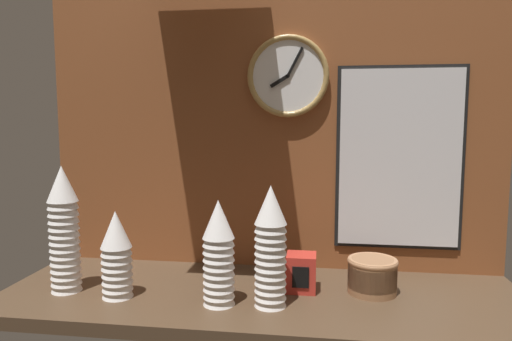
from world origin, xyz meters
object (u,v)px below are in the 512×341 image
at_px(wall_clock, 288,76).
at_px(cup_stack_center_right, 271,246).
at_px(bowl_stack_right, 372,275).
at_px(cup_stack_left, 117,254).
at_px(cup_stack_far_left, 64,229).
at_px(cup_stack_center, 219,253).
at_px(napkin_dispenser, 301,272).
at_px(menu_board, 399,158).

bearing_deg(wall_clock, cup_stack_center_right, -93.65).
bearing_deg(wall_clock, bowl_stack_right, -35.52).
bearing_deg(cup_stack_left, cup_stack_center_right, -0.41).
bearing_deg(cup_stack_far_left, cup_stack_center, -4.26).
xyz_separation_m(cup_stack_center_right, napkin_dispenser, (0.08, 0.13, -0.12)).
bearing_deg(menu_board, napkin_dispenser, -145.75).
bearing_deg(wall_clock, menu_board, 1.34).
distance_m(menu_board, napkin_dispenser, 0.51).
distance_m(cup_stack_far_left, cup_stack_center, 0.49).
height_order(cup_stack_far_left, cup_stack_center_right, cup_stack_far_left).
height_order(cup_stack_center_right, menu_board, menu_board).
distance_m(cup_stack_left, bowl_stack_right, 0.77).
bearing_deg(cup_stack_center, bowl_stack_right, 18.65).
bearing_deg(cup_stack_left, bowl_stack_right, 10.28).
relative_size(cup_stack_far_left, wall_clock, 1.40).
bearing_deg(bowl_stack_right, cup_stack_center_right, -154.69).
xyz_separation_m(cup_stack_center, wall_clock, (0.17, 0.35, 0.52)).
distance_m(bowl_stack_right, menu_board, 0.41).
bearing_deg(cup_stack_center, cup_stack_center_right, 3.63).
bearing_deg(cup_stack_far_left, cup_stack_left, -7.63).
height_order(cup_stack_center, napkin_dispenser, cup_stack_center).
relative_size(cup_stack_left, cup_stack_center, 0.86).
height_order(cup_stack_left, wall_clock, wall_clock).
bearing_deg(bowl_stack_right, menu_board, 63.48).
distance_m(cup_stack_far_left, bowl_stack_right, 0.95).
bearing_deg(cup_stack_center, napkin_dispenser, 31.29).
bearing_deg(cup_stack_center_right, menu_board, 40.89).
relative_size(cup_stack_far_left, cup_stack_center, 1.28).
distance_m(cup_stack_left, cup_stack_center_right, 0.46).
bearing_deg(cup_stack_center_right, wall_clock, 86.35).
bearing_deg(napkin_dispenser, cup_stack_left, -166.86).
bearing_deg(cup_stack_center_right, cup_stack_left, 179.59).
bearing_deg(cup_stack_far_left, bowl_stack_right, 6.92).
relative_size(cup_stack_left, wall_clock, 0.93).
relative_size(cup_stack_center, bowl_stack_right, 1.99).
bearing_deg(menu_board, cup_stack_center, -146.97).
distance_m(wall_clock, napkin_dispenser, 0.66).
distance_m(cup_stack_center, wall_clock, 0.65).
bearing_deg(wall_clock, napkin_dispenser, -73.86).
bearing_deg(napkin_dispenser, cup_stack_center_right, -122.22).
distance_m(cup_stack_far_left, wall_clock, 0.87).
relative_size(cup_stack_far_left, bowl_stack_right, 2.55).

